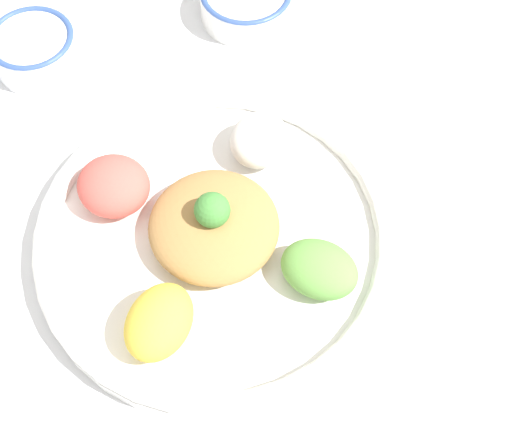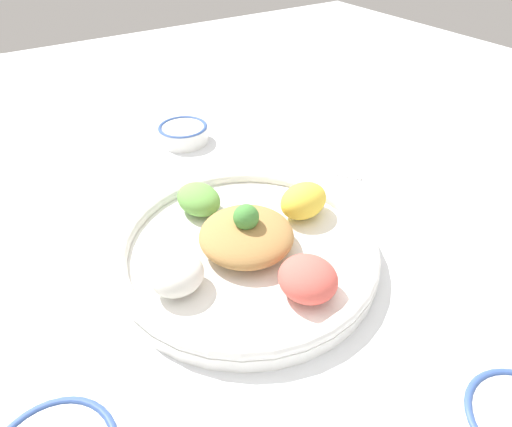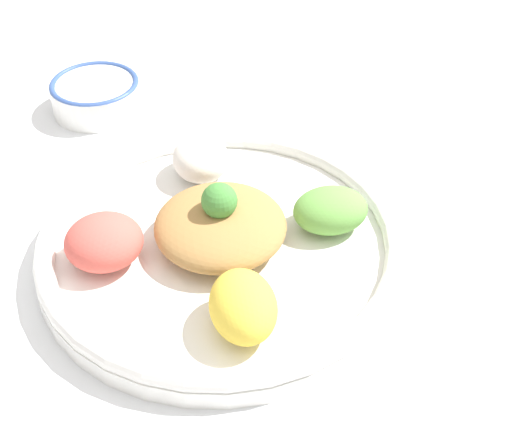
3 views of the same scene
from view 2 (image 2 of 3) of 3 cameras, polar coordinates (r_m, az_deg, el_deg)
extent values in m
plane|color=white|center=(0.60, 1.15, -6.23)|extent=(2.40, 2.40, 0.00)
cylinder|color=white|center=(0.60, -1.25, -5.19)|extent=(0.36, 0.36, 0.02)
torus|color=white|center=(0.59, -1.27, -4.12)|extent=(0.36, 0.36, 0.02)
ellipsoid|color=#E55B51|center=(0.52, 6.75, -8.70)|extent=(0.08, 0.08, 0.05)
ellipsoid|color=yellow|center=(0.64, 6.35, 1.71)|extent=(0.08, 0.07, 0.05)
ellipsoid|color=#6BAD4C|center=(0.65, -7.65, 1.90)|extent=(0.07, 0.08, 0.04)
ellipsoid|color=white|center=(0.53, -10.53, -7.92)|extent=(0.08, 0.07, 0.04)
ellipsoid|color=#AD7F47|center=(0.58, -1.29, -2.92)|extent=(0.13, 0.13, 0.04)
sphere|color=#478E3D|center=(0.56, -1.34, -0.46)|extent=(0.03, 0.03, 0.03)
cylinder|color=white|center=(0.89, -9.63, 10.38)|extent=(0.10, 0.10, 0.03)
torus|color=#38569E|center=(0.88, -9.73, 11.23)|extent=(0.10, 0.10, 0.01)
cylinder|color=maroon|center=(0.88, -9.71, 11.07)|extent=(0.08, 0.08, 0.00)
cube|color=white|center=(0.79, 10.89, 5.34)|extent=(0.06, 0.08, 0.01)
ellipsoid|color=white|center=(0.80, 6.54, 6.27)|extent=(0.06, 0.06, 0.01)
camera|label=1|loc=(0.80, 10.50, 54.42)|focal=50.00mm
camera|label=3|loc=(0.84, 38.99, 36.87)|focal=50.00mm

